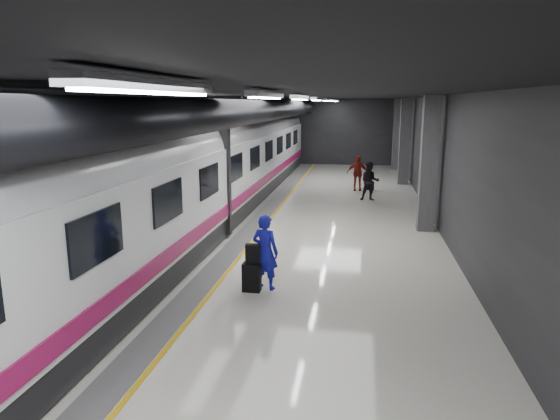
{
  "coord_description": "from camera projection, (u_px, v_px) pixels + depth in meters",
  "views": [
    {
      "loc": [
        2.34,
        -15.1,
        4.26
      ],
      "look_at": [
        0.23,
        -2.25,
        1.45
      ],
      "focal_mm": 32.0,
      "sensor_mm": 36.0,
      "label": 1
    }
  ],
  "objects": [
    {
      "name": "traveler_far_b",
      "position": [
        357.0,
        173.0,
        24.5
      ],
      "size": [
        1.06,
        0.52,
        1.74
      ],
      "primitive_type": "imported",
      "rotation": [
        0.0,
        0.0,
        0.09
      ],
      "color": "#9A2B16",
      "rests_on": "ground"
    },
    {
      "name": "platform_hall",
      "position": [
        280.0,
        125.0,
        16.05
      ],
      "size": [
        10.02,
        40.02,
        4.51
      ],
      "color": "black",
      "rests_on": "ground"
    },
    {
      "name": "ground",
      "position": [
        284.0,
        240.0,
        15.83
      ],
      "size": [
        40.0,
        40.0,
        0.0
      ],
      "primitive_type": "plane",
      "color": "silver",
      "rests_on": "ground"
    },
    {
      "name": "traveler_main",
      "position": [
        265.0,
        252.0,
        11.49
      ],
      "size": [
        0.74,
        0.59,
        1.77
      ],
      "primitive_type": "imported",
      "rotation": [
        0.0,
        0.0,
        2.85
      ],
      "color": "#1B1ED0",
      "rests_on": "ground"
    },
    {
      "name": "suitcase_far",
      "position": [
        371.0,
        186.0,
        24.73
      ],
      "size": [
        0.35,
        0.3,
        0.44
      ],
      "primitive_type": "cube",
      "rotation": [
        0.0,
        0.0,
        -0.43
      ],
      "color": "black",
      "rests_on": "ground"
    },
    {
      "name": "shoulder_bag",
      "position": [
        253.0,
        254.0,
        11.34
      ],
      "size": [
        0.35,
        0.22,
        0.44
      ],
      "primitive_type": "cube",
      "rotation": [
        0.0,
        0.0,
        0.14
      ],
      "color": "black",
      "rests_on": "suitcase_main"
    },
    {
      "name": "suitcase_main",
      "position": [
        252.0,
        277.0,
        11.44
      ],
      "size": [
        0.42,
        0.27,
        0.67
      ],
      "primitive_type": "cube",
      "rotation": [
        0.0,
        0.0,
        -0.03
      ],
      "color": "black",
      "rests_on": "ground"
    },
    {
      "name": "train",
      "position": [
        184.0,
        173.0,
        15.91
      ],
      "size": [
        3.05,
        38.0,
        4.05
      ],
      "color": "black",
      "rests_on": "ground"
    },
    {
      "name": "traveler_far_a",
      "position": [
        370.0,
        181.0,
        21.97
      ],
      "size": [
        0.86,
        0.69,
        1.71
      ],
      "primitive_type": "imported",
      "rotation": [
        0.0,
        0.0,
        0.05
      ],
      "color": "black",
      "rests_on": "ground"
    }
  ]
}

